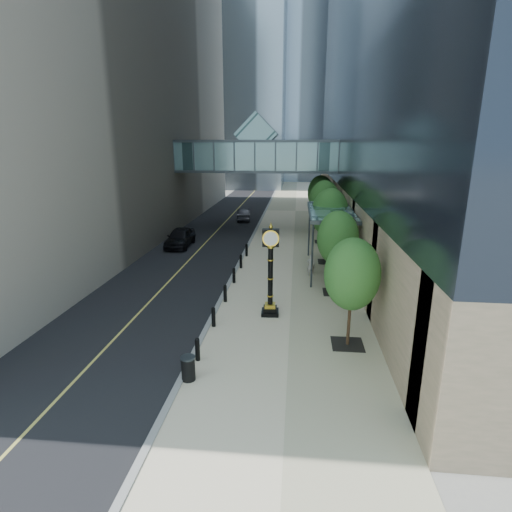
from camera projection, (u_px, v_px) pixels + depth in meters
The scene contains 15 objects.
ground at pixel (261, 379), 15.25m from camera, with size 320.00×320.00×0.00m, color gray.
road at pixel (236, 210), 54.25m from camera, with size 8.00×180.00×0.02m, color black.
sidewalk at pixel (295, 211), 53.45m from camera, with size 8.00×180.00×0.06m, color beige.
curb at pixel (266, 211), 53.85m from camera, with size 0.25×180.00×0.07m, color gray.
midrise_left at pixel (55, 13), 35.88m from camera, with size 20.00×58.00×40.00m, color #C2B298.
distant_tower_c at pixel (277, 64), 122.01m from camera, with size 22.00×22.00×65.00m, color #A7BED2.
skywalk at pixel (257, 154), 40.28m from camera, with size 17.00×4.20×5.80m.
entrance_canopy at pixel (330, 212), 27.18m from camera, with size 3.00×8.00×4.38m.
bollard_row at pixel (230, 285), 24.00m from camera, with size 0.20×16.20×0.90m.
street_trees at pixel (328, 212), 30.51m from camera, with size 2.71×28.53×5.56m.
street_clock at pixel (270, 277), 20.35m from camera, with size 0.93×0.93×4.75m.
trash_bin at pixel (188, 369), 14.97m from camera, with size 0.52×0.52×0.90m, color black.
pedestrian at pixel (311, 265), 26.80m from camera, with size 0.55×0.36×1.51m, color #AFA9A0.
car_near at pixel (180, 237), 34.78m from camera, with size 1.92×4.77×1.62m, color black.
car_far at pixel (244, 214), 46.90m from camera, with size 1.44×4.14×1.37m, color black.
Camera 1 is at (1.20, -13.36, 8.64)m, focal length 28.00 mm.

